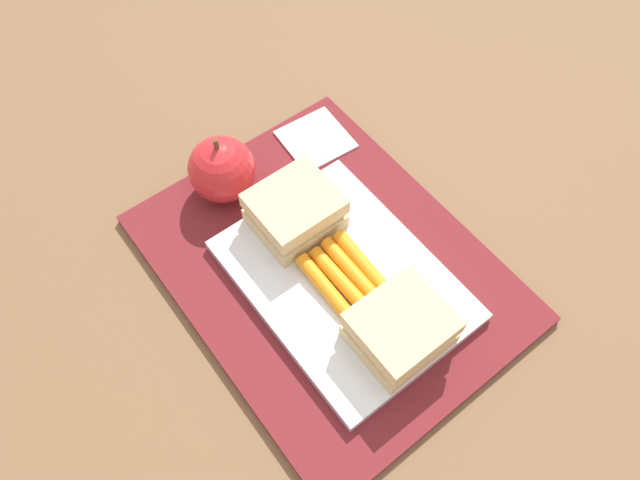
# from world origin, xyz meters

# --- Properties ---
(ground_plane) EXTENTS (2.40, 2.40, 0.00)m
(ground_plane) POSITION_xyz_m (0.00, 0.00, 0.00)
(ground_plane) COLOR brown
(lunchbag_mat) EXTENTS (0.36, 0.28, 0.01)m
(lunchbag_mat) POSITION_xyz_m (0.00, 0.00, 0.01)
(lunchbag_mat) COLOR maroon
(lunchbag_mat) RESTS_ON ground_plane
(food_tray) EXTENTS (0.23, 0.17, 0.01)m
(food_tray) POSITION_xyz_m (-0.03, 0.00, 0.02)
(food_tray) COLOR white
(food_tray) RESTS_ON lunchbag_mat
(sandwich_half_left) EXTENTS (0.07, 0.08, 0.04)m
(sandwich_half_left) POSITION_xyz_m (-0.10, 0.00, 0.04)
(sandwich_half_left) COLOR #DBC189
(sandwich_half_left) RESTS_ON food_tray
(sandwich_half_right) EXTENTS (0.07, 0.08, 0.04)m
(sandwich_half_right) POSITION_xyz_m (0.05, 0.00, 0.04)
(sandwich_half_right) COLOR #DBC189
(sandwich_half_right) RESTS_ON food_tray
(carrot_sticks_bundle) EXTENTS (0.08, 0.06, 0.02)m
(carrot_sticks_bundle) POSITION_xyz_m (-0.03, 0.00, 0.03)
(carrot_sticks_bundle) COLOR orange
(carrot_sticks_bundle) RESTS_ON food_tray
(apple) EXTENTS (0.07, 0.07, 0.08)m
(apple) POSITION_xyz_m (0.14, 0.03, 0.04)
(apple) COLOR red
(apple) RESTS_ON lunchbag_mat
(paper_napkin) EXTENTS (0.08, 0.08, 0.00)m
(paper_napkin) POSITION_xyz_m (0.14, -0.09, 0.01)
(paper_napkin) COLOR white
(paper_napkin) RESTS_ON lunchbag_mat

